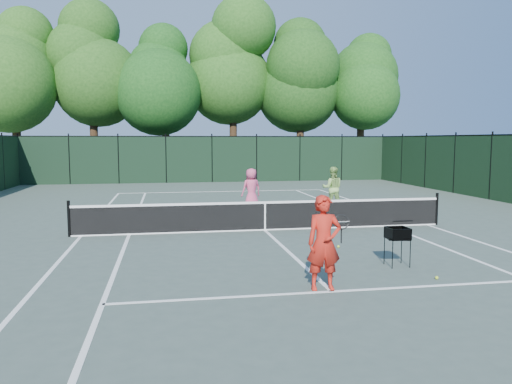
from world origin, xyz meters
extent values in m
plane|color=#414F46|center=(0.00, 0.00, 0.00)|extent=(90.00, 90.00, 0.00)
cube|color=white|center=(-5.49, 0.00, 0.00)|extent=(0.10, 23.77, 0.01)
cube|color=white|center=(5.49, 0.00, 0.00)|extent=(0.10, 23.77, 0.01)
cube|color=white|center=(-4.12, 0.00, 0.00)|extent=(0.10, 23.77, 0.01)
cube|color=white|center=(4.12, 0.00, 0.00)|extent=(0.10, 23.77, 0.01)
cube|color=white|center=(0.00, 11.88, 0.00)|extent=(10.97, 0.10, 0.01)
cube|color=white|center=(0.00, -6.40, 0.00)|extent=(8.23, 0.10, 0.01)
cube|color=white|center=(0.00, 6.40, 0.00)|extent=(8.23, 0.10, 0.01)
cube|color=white|center=(0.00, 0.00, 0.00)|extent=(0.10, 12.80, 0.01)
cube|color=black|center=(0.00, 0.00, 0.46)|extent=(11.60, 0.03, 0.85)
cube|color=white|center=(0.00, 0.00, 0.88)|extent=(11.60, 0.05, 0.07)
cube|color=white|center=(0.00, 0.00, 0.02)|extent=(11.60, 0.05, 0.04)
cube|color=white|center=(0.00, 0.00, 0.46)|extent=(0.05, 0.04, 0.91)
cylinder|color=black|center=(-5.80, 0.00, 0.53)|extent=(0.09, 0.09, 1.06)
cylinder|color=black|center=(5.80, 0.00, 0.53)|extent=(0.09, 0.09, 1.06)
cube|color=black|center=(0.00, 18.00, 1.50)|extent=(24.00, 0.05, 3.00)
cylinder|color=black|center=(-13.00, 21.50, 2.25)|extent=(0.56, 0.56, 4.50)
ellipsoid|color=#1F4C15|center=(-13.00, 21.50, 8.18)|extent=(6.40, 6.40, 9.92)
cylinder|color=black|center=(-8.00, 22.00, 2.40)|extent=(0.56, 0.56, 4.80)
ellipsoid|color=#1C4614|center=(-8.00, 22.00, 8.71)|extent=(6.80, 6.80, 10.54)
cylinder|color=black|center=(-3.00, 21.80, 2.15)|extent=(0.56, 0.56, 4.30)
ellipsoid|color=#124013|center=(-3.00, 21.80, 7.75)|extent=(6.00, 6.00, 9.30)
cylinder|color=black|center=(2.00, 22.30, 2.50)|extent=(0.56, 0.56, 5.00)
ellipsoid|color=#1D4C15|center=(2.00, 22.30, 9.03)|extent=(7.00, 7.00, 10.85)
cylinder|color=black|center=(7.00, 21.60, 2.30)|extent=(0.56, 0.56, 4.60)
ellipsoid|color=#174112|center=(7.00, 21.60, 8.16)|extent=(6.20, 6.20, 9.61)
cylinder|color=black|center=(12.00, 22.10, 2.20)|extent=(0.56, 0.56, 4.40)
ellipsoid|color=#154413|center=(12.00, 22.10, 7.74)|extent=(5.80, 5.80, 8.99)
imported|color=red|center=(-0.11, -6.24, 0.89)|extent=(0.66, 0.45, 1.79)
cylinder|color=black|center=(0.35, -5.90, 0.95)|extent=(0.03, 0.03, 0.30)
torus|color=black|center=(0.35, -5.90, 1.22)|extent=(0.30, 0.10, 0.30)
imported|color=#D14A73|center=(0.38, 4.74, 0.83)|extent=(0.93, 0.74, 1.66)
imported|color=#95C261|center=(3.63, 4.23, 0.86)|extent=(0.98, 0.85, 1.72)
cylinder|color=black|center=(1.84, -5.05, 0.31)|extent=(0.02, 0.02, 0.61)
cylinder|color=black|center=(2.26, -5.05, 0.31)|extent=(0.02, 0.02, 0.61)
cylinder|color=black|center=(1.84, -4.63, 0.31)|extent=(0.02, 0.02, 0.61)
cylinder|color=black|center=(2.26, -4.63, 0.31)|extent=(0.02, 0.02, 0.61)
cube|color=black|center=(2.05, -4.84, 0.74)|extent=(0.55, 0.55, 0.26)
sphere|color=yellow|center=(2.05, -4.84, 0.67)|extent=(0.07, 0.07, 0.07)
sphere|color=yellow|center=(2.05, -4.84, 0.67)|extent=(0.07, 0.07, 0.07)
sphere|color=yellow|center=(2.05, -4.84, 0.67)|extent=(0.07, 0.07, 0.07)
sphere|color=yellow|center=(2.05, -4.84, 0.67)|extent=(0.07, 0.07, 0.07)
sphere|color=yellow|center=(2.05, -4.84, 0.67)|extent=(0.07, 0.07, 0.07)
sphere|color=yellow|center=(2.05, -4.84, 0.67)|extent=(0.07, 0.07, 0.07)
sphere|color=yellow|center=(2.05, -4.84, 0.67)|extent=(0.07, 0.07, 0.07)
sphere|color=yellow|center=(2.05, -4.84, 0.67)|extent=(0.07, 0.07, 0.07)
sphere|color=yellow|center=(2.05, -4.84, 0.67)|extent=(0.07, 0.07, 0.07)
sphere|color=yellow|center=(2.05, -4.84, 0.67)|extent=(0.07, 0.07, 0.07)
sphere|color=yellow|center=(2.05, -4.84, 0.67)|extent=(0.07, 0.07, 0.07)
sphere|color=yellow|center=(2.05, -4.84, 0.67)|extent=(0.07, 0.07, 0.07)
sphere|color=yellow|center=(2.05, -4.84, 0.67)|extent=(0.07, 0.07, 0.07)
sphere|color=yellow|center=(2.05, -4.84, 0.67)|extent=(0.07, 0.07, 0.07)
sphere|color=yellow|center=(2.05, -4.84, 0.67)|extent=(0.07, 0.07, 0.07)
sphere|color=yellow|center=(2.05, -4.84, 0.67)|extent=(0.07, 0.07, 0.07)
sphere|color=yellow|center=(2.05, -4.84, 0.67)|extent=(0.07, 0.07, 0.07)
sphere|color=yellow|center=(2.05, -4.84, 0.67)|extent=(0.07, 0.07, 0.07)
sphere|color=#BBDB2C|center=(2.35, -5.99, 0.03)|extent=(0.07, 0.07, 0.07)
sphere|color=#CAEA30|center=(1.40, -2.81, 0.03)|extent=(0.07, 0.07, 0.07)
camera|label=1|loc=(-2.99, -15.02, 2.81)|focal=35.00mm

